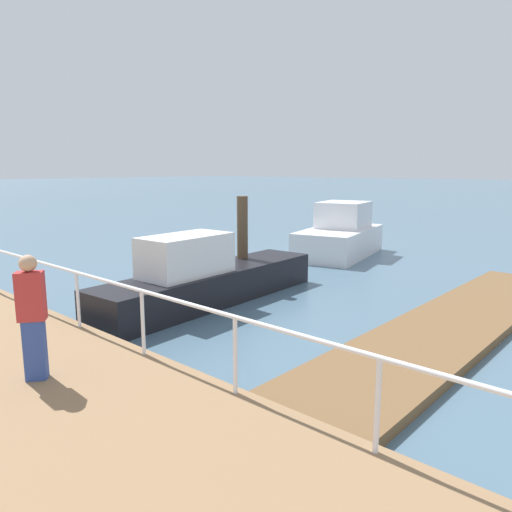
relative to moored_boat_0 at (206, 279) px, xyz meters
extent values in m
plane|color=slate|center=(-0.52, 5.34, -0.63)|extent=(300.00, 300.00, 0.00)
cube|color=brown|center=(1.99, -5.37, -0.54)|extent=(12.02, 2.00, 0.18)
cylinder|color=white|center=(-3.67, -6.63, 0.30)|extent=(0.06, 0.06, 1.05)
cylinder|color=white|center=(-3.67, -4.58, 0.30)|extent=(0.06, 0.06, 1.05)
cylinder|color=white|center=(-3.67, -2.53, 0.30)|extent=(0.06, 0.06, 1.05)
cylinder|color=white|center=(-3.67, -0.49, 0.30)|extent=(0.06, 0.06, 1.05)
cylinder|color=white|center=(-3.67, 1.56, 0.30)|extent=(0.06, 0.06, 1.05)
cylinder|color=white|center=(-3.67, -7.66, 0.82)|extent=(0.06, 22.54, 0.06)
cylinder|color=brown|center=(1.82, 0.48, 0.67)|extent=(0.31, 0.31, 2.59)
cube|color=black|center=(0.20, 0.01, -0.21)|extent=(6.81, 1.86, 0.84)
cube|color=white|center=(-0.67, -0.04, 0.69)|extent=(2.27, 1.30, 0.96)
cube|color=white|center=(7.99, 1.16, -0.10)|extent=(4.96, 3.11, 1.06)
cube|color=white|center=(8.40, 1.26, 0.93)|extent=(2.34, 2.12, 1.01)
cube|color=#334C99|center=(-5.22, -2.18, 0.21)|extent=(0.34, 0.33, 0.87)
cube|color=#BF3333|center=(-5.22, -2.18, 0.98)|extent=(0.42, 0.39, 0.69)
sphere|color=tan|center=(-5.22, -2.18, 1.44)|extent=(0.23, 0.23, 0.23)
camera|label=1|loc=(-7.96, -8.79, 2.71)|focal=33.98mm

